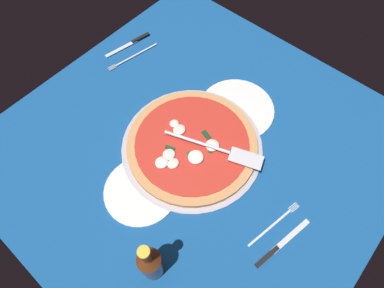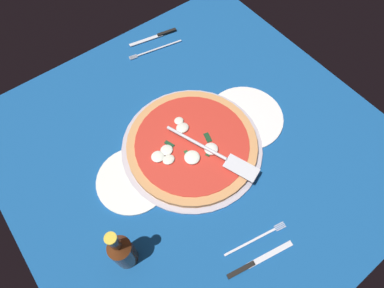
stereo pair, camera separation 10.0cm
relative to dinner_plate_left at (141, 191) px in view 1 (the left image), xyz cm
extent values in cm
cube|color=#154D8E|center=(21.98, -2.10, -1.00)|extent=(112.55, 112.55, 0.80)
cube|color=silver|center=(-29.97, 6.56, -0.55)|extent=(8.66, 8.66, 0.10)
cube|color=silver|center=(-29.97, 23.88, -0.55)|extent=(8.66, 8.66, 0.10)
cube|color=silver|center=(-21.31, -2.10, -0.55)|extent=(8.66, 8.66, 0.10)
cube|color=silver|center=(-21.31, 15.22, -0.55)|extent=(8.66, 8.66, 0.10)
cube|color=silver|center=(-21.31, 32.54, -0.55)|extent=(8.66, 8.66, 0.10)
cube|color=silver|center=(-12.65, -10.75, -0.55)|extent=(8.66, 8.66, 0.10)
cube|color=silver|center=(-12.65, 6.56, -0.55)|extent=(8.66, 8.66, 0.10)
cube|color=silver|center=(-12.65, 23.88, -0.55)|extent=(8.66, 8.66, 0.10)
cube|color=silver|center=(-12.65, 41.19, -0.55)|extent=(8.66, 8.66, 0.10)
cube|color=silver|center=(-4.00, -19.41, -0.55)|extent=(8.66, 8.66, 0.10)
cube|color=silver|center=(-4.00, -2.10, -0.55)|extent=(8.66, 8.66, 0.10)
cube|color=silver|center=(-4.00, 15.22, -0.55)|extent=(8.66, 8.66, 0.10)
cube|color=silver|center=(-4.00, 32.54, -0.55)|extent=(8.66, 8.66, 0.10)
cube|color=silver|center=(-4.00, 49.85, -0.55)|extent=(8.66, 8.66, 0.10)
cube|color=silver|center=(4.66, -28.07, -0.55)|extent=(8.66, 8.66, 0.10)
cube|color=silver|center=(4.66, -10.75, -0.55)|extent=(8.66, 8.66, 0.10)
cube|color=silver|center=(4.66, 6.56, -0.55)|extent=(8.66, 8.66, 0.10)
cube|color=silver|center=(4.66, 23.88, -0.55)|extent=(8.66, 8.66, 0.10)
cube|color=silver|center=(4.66, 41.19, -0.55)|extent=(8.66, 8.66, 0.10)
cube|color=silver|center=(13.32, -54.04, -0.55)|extent=(8.66, 8.66, 0.10)
cube|color=silver|center=(13.32, -36.73, -0.55)|extent=(8.66, 8.66, 0.10)
cube|color=silver|center=(13.32, -19.41, -0.55)|extent=(8.66, 8.66, 0.10)
cube|color=silver|center=(13.32, -2.10, -0.55)|extent=(8.66, 8.66, 0.10)
cube|color=silver|center=(13.32, 15.22, -0.55)|extent=(8.66, 8.66, 0.10)
cube|color=silver|center=(13.32, 32.54, -0.55)|extent=(8.66, 8.66, 0.10)
cube|color=silver|center=(13.32, 49.85, -0.55)|extent=(8.66, 8.66, 0.10)
cube|color=silver|center=(21.98, -45.39, -0.55)|extent=(8.66, 8.66, 0.10)
cube|color=silver|center=(21.98, -28.07, -0.55)|extent=(8.66, 8.66, 0.10)
cube|color=silver|center=(21.98, -10.75, -0.55)|extent=(8.66, 8.66, 0.10)
cube|color=silver|center=(21.98, 6.56, -0.55)|extent=(8.66, 8.66, 0.10)
cube|color=silver|center=(21.98, 23.88, -0.55)|extent=(8.66, 8.66, 0.10)
cube|color=silver|center=(21.98, 41.19, -0.55)|extent=(8.66, 8.66, 0.10)
cube|color=silver|center=(30.64, -54.04, -0.55)|extent=(8.66, 8.66, 0.10)
cube|color=silver|center=(30.64, -36.73, -0.55)|extent=(8.66, 8.66, 0.10)
cube|color=silver|center=(30.64, -19.41, -0.55)|extent=(8.66, 8.66, 0.10)
cube|color=silver|center=(30.64, -2.10, -0.55)|extent=(8.66, 8.66, 0.10)
cube|color=silver|center=(30.64, 15.22, -0.55)|extent=(8.66, 8.66, 0.10)
cube|color=silver|center=(30.64, 32.54, -0.55)|extent=(8.66, 8.66, 0.10)
cube|color=silver|center=(30.64, 49.85, -0.55)|extent=(8.66, 8.66, 0.10)
cube|color=silver|center=(39.29, -45.39, -0.55)|extent=(8.66, 8.66, 0.10)
cube|color=silver|center=(39.29, -28.07, -0.55)|extent=(8.66, 8.66, 0.10)
cube|color=silver|center=(39.29, -10.75, -0.55)|extent=(8.66, 8.66, 0.10)
cube|color=silver|center=(39.29, 6.56, -0.55)|extent=(8.66, 8.66, 0.10)
cube|color=silver|center=(39.29, 23.88, -0.55)|extent=(8.66, 8.66, 0.10)
cube|color=silver|center=(39.29, 41.19, -0.55)|extent=(8.66, 8.66, 0.10)
cube|color=silver|center=(47.95, -36.73, -0.55)|extent=(8.66, 8.66, 0.10)
cube|color=silver|center=(47.95, -19.41, -0.55)|extent=(8.66, 8.66, 0.10)
cube|color=silver|center=(47.95, -2.10, -0.55)|extent=(8.66, 8.66, 0.10)
cube|color=silver|center=(47.95, 15.22, -0.55)|extent=(8.66, 8.66, 0.10)
cube|color=silver|center=(47.95, 32.54, -0.55)|extent=(8.66, 8.66, 0.10)
cube|color=silver|center=(47.95, 49.85, -0.55)|extent=(8.66, 8.66, 0.10)
cube|color=silver|center=(56.61, -45.39, -0.55)|extent=(8.66, 8.66, 0.10)
cube|color=silver|center=(56.61, -28.07, -0.55)|extent=(8.66, 8.66, 0.10)
cube|color=silver|center=(56.61, -10.75, -0.55)|extent=(8.66, 8.66, 0.10)
cube|color=silver|center=(56.61, 6.56, -0.55)|extent=(8.66, 8.66, 0.10)
cube|color=silver|center=(56.61, 23.88, -0.55)|extent=(8.66, 8.66, 0.10)
cube|color=silver|center=(56.61, 41.19, -0.55)|extent=(8.66, 8.66, 0.10)
cube|color=silver|center=(65.27, -36.73, -0.55)|extent=(8.66, 8.66, 0.10)
cube|color=silver|center=(65.27, -19.41, -0.55)|extent=(8.66, 8.66, 0.10)
cube|color=silver|center=(65.27, -2.10, -0.55)|extent=(8.66, 8.66, 0.10)
cube|color=silver|center=(65.27, 15.22, -0.55)|extent=(8.66, 8.66, 0.10)
cube|color=silver|center=(65.27, 32.54, -0.55)|extent=(8.66, 8.66, 0.10)
cube|color=silver|center=(65.27, 49.85, -0.55)|extent=(8.66, 8.66, 0.10)
cube|color=silver|center=(73.93, -28.07, -0.55)|extent=(8.66, 8.66, 0.10)
cube|color=silver|center=(73.93, -10.75, -0.55)|extent=(8.66, 8.66, 0.10)
cube|color=silver|center=(73.93, 6.56, -0.55)|extent=(8.66, 8.66, 0.10)
cube|color=silver|center=(73.93, 23.88, -0.55)|extent=(8.66, 8.66, 0.10)
cube|color=silver|center=(73.93, 41.19, -0.55)|extent=(8.66, 8.66, 0.10)
cylinder|color=#B6B0BD|center=(20.65, -1.49, 0.01)|extent=(43.42, 43.42, 1.01)
cylinder|color=white|center=(0.00, 0.00, 0.00)|extent=(21.34, 21.34, 1.00)
cylinder|color=white|center=(40.99, -3.38, 0.00)|extent=(24.68, 24.68, 1.00)
cylinder|color=tan|center=(20.65, -1.49, 1.33)|extent=(40.01, 40.01, 1.63)
cylinder|color=red|center=(20.65, -1.49, 2.29)|extent=(34.91, 34.91, 0.30)
ellipsoid|color=white|center=(21.58, 7.02, 2.91)|extent=(2.96, 2.81, 0.93)
ellipsoid|color=white|center=(17.39, -5.77, 3.07)|extent=(4.67, 4.65, 1.25)
ellipsoid|color=white|center=(12.91, 0.87, 2.87)|extent=(3.78, 3.61, 0.85)
ellipsoid|color=white|center=(9.58, 0.63, 2.92)|extent=(3.96, 3.82, 0.96)
ellipsoid|color=silver|center=(21.30, 4.26, 2.98)|extent=(4.04, 3.65, 1.08)
ellipsoid|color=white|center=(23.66, -6.94, 3.06)|extent=(4.17, 4.21, 1.23)
ellipsoid|color=silver|center=(11.55, -1.86, 2.88)|extent=(3.68, 3.13, 0.88)
cube|color=#235428|center=(16.94, -4.06, 2.59)|extent=(1.73, 3.19, 0.30)
cube|color=#1E4320|center=(22.54, -7.33, 2.59)|extent=(2.88, 2.29, 0.30)
cube|color=#163E21|center=(25.47, -3.08, 2.59)|extent=(2.39, 3.62, 0.30)
cube|color=#173F24|center=(14.83, 2.16, 2.59)|extent=(2.12, 3.32, 0.30)
cube|color=silver|center=(26.30, -17.34, 3.85)|extent=(7.92, 10.84, 0.30)
cylinder|color=silver|center=(20.98, -3.13, 4.20)|extent=(8.15, 19.61, 1.00)
cube|color=white|center=(14.75, -36.48, -0.20)|extent=(20.69, 14.60, 0.60)
cube|color=silver|center=(15.24, -34.02, 0.23)|extent=(15.56, 3.66, 0.25)
cube|color=silver|center=(24.31, -36.50, 0.23)|extent=(2.99, 0.80, 0.25)
cube|color=silver|center=(24.39, -36.07, 0.23)|extent=(2.99, 0.80, 0.25)
cube|color=silver|center=(24.48, -35.64, 0.23)|extent=(2.99, 0.80, 0.25)
cube|color=silver|center=(24.56, -35.21, 0.23)|extent=(2.99, 0.80, 0.25)
cube|color=black|center=(8.54, -37.80, 0.50)|extent=(7.87, 2.70, 0.80)
cube|color=silver|center=(17.13, -39.51, 0.23)|extent=(13.63, 4.03, 0.25)
cube|color=white|center=(37.00, 42.03, -0.20)|extent=(22.92, 17.28, 0.60)
cube|color=silver|center=(36.41, 39.05, 0.23)|extent=(17.59, 4.06, 0.25)
cube|color=silver|center=(26.32, 41.72, 0.23)|extent=(2.99, 0.80, 0.25)
cube|color=silver|center=(26.24, 41.29, 0.23)|extent=(2.99, 0.80, 0.25)
cube|color=silver|center=(26.15, 40.86, 0.23)|extent=(2.99, 0.80, 0.25)
cube|color=silver|center=(26.07, 40.43, 0.23)|extent=(2.99, 0.80, 0.25)
cube|color=black|center=(43.18, 43.90, 0.50)|extent=(7.69, 2.66, 0.80)
cube|color=silver|center=(34.79, 45.56, 0.23)|extent=(13.32, 3.96, 0.25)
cylinder|color=#5D2D15|center=(-12.76, -17.49, 5.49)|extent=(5.79, 5.79, 11.99)
cone|color=#5D2D15|center=(-12.76, -17.49, 12.92)|extent=(5.79, 5.79, 2.86)
cylinder|color=#5D2D15|center=(-12.76, -17.49, 17.22)|extent=(2.36, 2.36, 5.73)
cylinder|color=gold|center=(-12.76, -17.49, 20.38)|extent=(2.71, 2.71, 0.60)
camera|label=1|loc=(-16.62, -33.83, 88.81)|focal=30.73mm
camera|label=2|loc=(-9.32, -40.69, 88.81)|focal=30.73mm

